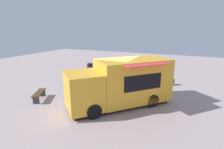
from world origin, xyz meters
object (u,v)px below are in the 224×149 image
object	(u,v)px
planter_flowering_near	(83,75)
trash_bin	(90,69)
planter_flowering_side	(136,79)
plaza_bench	(39,94)
food_truck	(122,84)
planter_flowering_far	(172,81)
person_customer	(120,78)

from	to	relation	value
planter_flowering_near	trash_bin	world-z (taller)	trash_bin
planter_flowering_side	plaza_bench	world-z (taller)	planter_flowering_side
food_truck	planter_flowering_near	size ratio (longest dim) A/B	6.67
trash_bin	food_truck	bearing A→B (deg)	-134.88
planter_flowering_near	plaza_bench	distance (m)	4.50
plaza_bench	planter_flowering_near	bearing A→B (deg)	-1.49
planter_flowering_near	trash_bin	xyz separation A→B (m)	(1.90, 0.53, 0.12)
planter_flowering_far	plaza_bench	xyz separation A→B (m)	(-6.18, 6.79, 0.06)
planter_flowering_side	food_truck	bearing A→B (deg)	-175.19
food_truck	plaza_bench	distance (m)	4.91
planter_flowering_side	trash_bin	distance (m)	4.87
planter_flowering_far	planter_flowering_near	bearing A→B (deg)	104.18
planter_flowering_side	plaza_bench	size ratio (longest dim) A/B	0.55
trash_bin	planter_flowering_near	bearing A→B (deg)	-164.57
planter_flowering_near	planter_flowering_far	bearing A→B (deg)	-75.82
planter_flowering_side	planter_flowering_far	bearing A→B (deg)	-68.50
food_truck	planter_flowering_far	distance (m)	5.35
trash_bin	planter_flowering_side	bearing A→B (deg)	-104.18
plaza_bench	trash_bin	size ratio (longest dim) A/B	1.39
person_customer	planter_flowering_near	size ratio (longest dim) A/B	1.08
trash_bin	person_customer	bearing A→B (deg)	-108.18
person_customer	plaza_bench	bearing A→B (deg)	150.45
planter_flowering_far	plaza_bench	size ratio (longest dim) A/B	0.38
planter_flowering_far	planter_flowering_side	size ratio (longest dim) A/B	0.70
food_truck	planter_flowering_far	bearing A→B (deg)	-24.15
person_customer	planter_flowering_side	bearing A→B (deg)	-93.30
person_customer	trash_bin	bearing A→B (deg)	71.82
planter_flowering_far	trash_bin	world-z (taller)	trash_bin
person_customer	planter_flowering_far	size ratio (longest dim) A/B	1.57
planter_flowering_near	plaza_bench	world-z (taller)	planter_flowering_near
planter_flowering_near	planter_flowering_far	size ratio (longest dim) A/B	1.45
planter_flowering_near	person_customer	bearing A→B (deg)	-74.69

